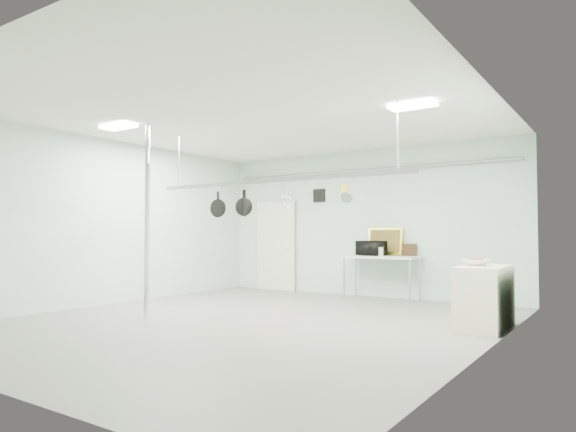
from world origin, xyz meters
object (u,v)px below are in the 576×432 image
Objects in this scene: side_cabinet at (484,297)px; skillet_mid at (244,203)px; skillet_left at (218,204)px; pot_rack at (273,179)px; chrome_pole at (147,219)px; microwave at (371,248)px; coffee_canister at (380,252)px; fruit_bowl at (476,262)px; prep_table at (381,259)px; skillet_right at (245,203)px.

skillet_mid is at bearing -162.72° from side_cabinet.
skillet_left and skillet_mid have the same top height.
pot_rack is at bearing -14.85° from skillet_mid.
pot_rack is at bearing 25.35° from chrome_pole.
microwave is 1.31× the size of skillet_left.
chrome_pole is at bearing -119.68° from coffee_canister.
skillet_left is at bearing 80.38° from microwave.
skillet_left reaches higher than side_cabinet.
chrome_pole is 5.17m from fruit_bowl.
chrome_pole is at bearing -136.56° from skillet_left.
coffee_canister reaches higher than fruit_bowl.
prep_table is 3.78× the size of skillet_mid.
prep_table is 3.60m from skillet_mid.
microwave is at bearing -177.99° from prep_table.
side_cabinet is 2.84× the size of skillet_mid.
skillet_left is at bearing -116.36° from coffee_canister.
pot_rack is 11.14× the size of skillet_right.
pot_rack is 3.30m from fruit_bowl.
fruit_bowl is at bearing 7.91° from skillet_left.
chrome_pole is at bearing 76.04° from microwave.
fruit_bowl is (2.66, -2.24, -0.11)m from microwave.
skillet_mid is (-0.59, 0.00, -0.36)m from pot_rack.
pot_rack is 8.61× the size of microwave.
prep_table is at bearing 58.05° from skillet_left.
coffee_canister is 0.42× the size of skillet_left.
skillet_mid is at bearing -163.03° from fruit_bowl.
pot_rack is at bearing -159.80° from fruit_bowl.
microwave is at bearing 141.54° from side_cabinet.
fruit_bowl is (2.42, -2.13, -0.05)m from coffee_canister.
pot_rack is 0.68m from skillet_mid.
skillet_mid is (1.31, 0.90, 0.27)m from chrome_pole.
chrome_pole reaches higher than skillet_right.
skillet_right is at bearing 34.02° from chrome_pole.
skillet_mid reaches higher than side_cabinet.
skillet_right is (-3.42, -1.05, 0.92)m from fruit_bowl.
pot_rack is 26.72× the size of coffee_canister.
coffee_canister is 3.66m from skillet_left.
fruit_bowl is (2.85, 1.05, -1.28)m from pot_rack.
coffee_canister is 0.42× the size of skillet_mid.
skillet_left reaches higher than microwave.
prep_table is 3.33m from fruit_bowl.
fruit_bowl is 3.71m from skillet_mid.
chrome_pole is 4.72m from microwave.
prep_table reaches higher than side_cabinet.
prep_table is 0.33× the size of pot_rack.
prep_table is 3.39m from side_cabinet.
side_cabinet is 3.32m from coffee_canister.
microwave reaches higher than coffee_canister.
skillet_left is at bearing 180.00° from pot_rack.
prep_table is 4.10× the size of fruit_bowl.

